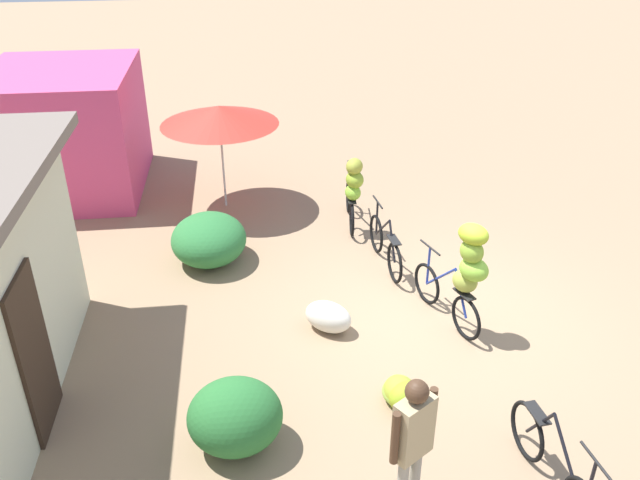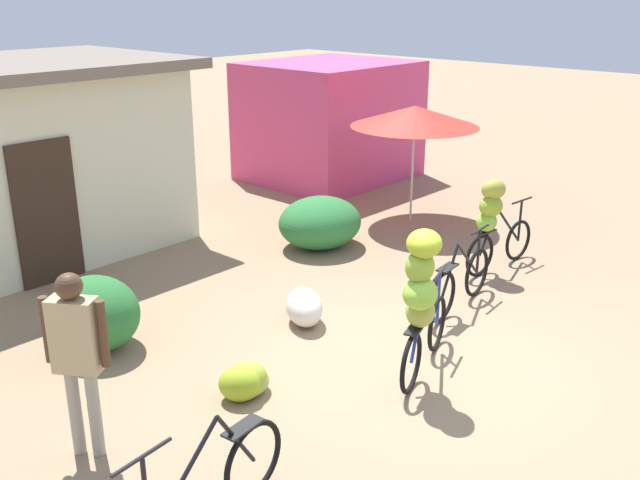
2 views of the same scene
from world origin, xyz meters
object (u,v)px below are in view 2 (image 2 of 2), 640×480
at_px(bicycle_center_loaded, 460,282).
at_px(produce_sack, 304,307).
at_px(shop_pink, 329,121).
at_px(banana_pile_on_ground, 244,382).
at_px(person_vendor, 77,346).
at_px(bicycle_near_pile, 422,294).
at_px(bicycle_by_shop, 494,219).
at_px(market_umbrella, 415,116).

relative_size(bicycle_center_loaded, produce_sack, 2.36).
height_order(shop_pink, banana_pile_on_ground, shop_pink).
height_order(bicycle_center_loaded, banana_pile_on_ground, bicycle_center_loaded).
height_order(banana_pile_on_ground, person_vendor, person_vendor).
relative_size(bicycle_center_loaded, person_vendor, 0.96).
distance_m(bicycle_near_pile, banana_pile_on_ground, 2.00).
xyz_separation_m(banana_pile_on_ground, produce_sack, (1.60, 0.69, 0.06)).
bearing_deg(bicycle_center_loaded, banana_pile_on_ground, 171.78).
bearing_deg(bicycle_by_shop, bicycle_center_loaded, -166.29).
distance_m(market_umbrella, person_vendor, 7.72).
bearing_deg(market_umbrella, shop_pink, 67.21).
distance_m(bicycle_near_pile, bicycle_by_shop, 3.40).
distance_m(market_umbrella, bicycle_center_loaded, 4.00).
bearing_deg(bicycle_by_shop, produce_sack, 164.55).
relative_size(bicycle_near_pile, bicycle_center_loaded, 1.04).
bearing_deg(market_umbrella, produce_sack, -161.02).
relative_size(shop_pink, banana_pile_on_ground, 4.69).
bearing_deg(produce_sack, person_vendor, -173.08).
relative_size(market_umbrella, bicycle_center_loaded, 1.33).
distance_m(bicycle_near_pile, produce_sack, 2.02).
relative_size(bicycle_near_pile, bicycle_by_shop, 1.07).
bearing_deg(produce_sack, shop_pink, 39.34).
bearing_deg(shop_pink, banana_pile_on_ground, -143.75).
bearing_deg(shop_pink, person_vendor, -150.44).
bearing_deg(bicycle_by_shop, person_vendor, 175.83).
bearing_deg(produce_sack, bicycle_near_pile, -96.70).
distance_m(banana_pile_on_ground, produce_sack, 1.75).
height_order(bicycle_near_pile, bicycle_by_shop, bicycle_near_pile).
xyz_separation_m(shop_pink, bicycle_center_loaded, (-3.92, -5.75, -0.87)).
height_order(bicycle_by_shop, produce_sack, bicycle_by_shop).
xyz_separation_m(shop_pink, banana_pile_on_ground, (-7.19, -5.27, -1.07)).
xyz_separation_m(market_umbrella, bicycle_center_loaded, (-2.61, -2.64, -1.48)).
height_order(market_umbrella, banana_pile_on_ground, market_umbrella).
height_order(banana_pile_on_ground, produce_sack, produce_sack).
bearing_deg(bicycle_near_pile, market_umbrella, 36.40).
bearing_deg(shop_pink, bicycle_by_shop, -115.37).
bearing_deg(bicycle_center_loaded, person_vendor, 170.84).
distance_m(bicycle_near_pile, person_vendor, 3.29).
bearing_deg(market_umbrella, bicycle_center_loaded, -134.73).
bearing_deg(produce_sack, banana_pile_on_ground, -156.62).
height_order(shop_pink, person_vendor, shop_pink).
distance_m(banana_pile_on_ground, person_vendor, 1.83).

